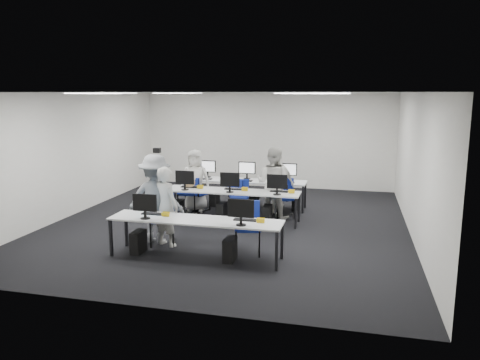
% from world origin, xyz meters
% --- Properties ---
extents(room, '(9.00, 9.02, 3.00)m').
position_xyz_m(room, '(0.00, 0.00, 1.50)').
color(room, black).
rests_on(room, ground).
extents(ceiling_panels, '(5.20, 4.60, 0.02)m').
position_xyz_m(ceiling_panels, '(0.00, 0.00, 2.98)').
color(ceiling_panels, white).
rests_on(ceiling_panels, room).
extents(desk_front, '(3.20, 0.70, 0.73)m').
position_xyz_m(desk_front, '(0.00, -2.40, 0.68)').
color(desk_front, silver).
rests_on(desk_front, ground).
extents(desk_mid, '(3.20, 0.70, 0.73)m').
position_xyz_m(desk_mid, '(0.00, 0.20, 0.68)').
color(desk_mid, silver).
rests_on(desk_mid, ground).
extents(desk_back, '(3.20, 0.70, 0.73)m').
position_xyz_m(desk_back, '(0.00, 1.60, 0.68)').
color(desk_back, silver).
rests_on(desk_back, ground).
extents(equipment_front, '(2.51, 0.41, 1.19)m').
position_xyz_m(equipment_front, '(-0.19, -2.42, 0.36)').
color(equipment_front, '#0C52A3').
rests_on(equipment_front, desk_front).
extents(equipment_mid, '(2.91, 0.41, 1.19)m').
position_xyz_m(equipment_mid, '(-0.19, 0.18, 0.36)').
color(equipment_mid, white).
rests_on(equipment_mid, desk_mid).
extents(equipment_back, '(2.91, 0.41, 1.19)m').
position_xyz_m(equipment_back, '(0.19, 1.62, 0.36)').
color(equipment_back, white).
rests_on(equipment_back, desk_back).
extents(chair_0, '(0.62, 0.65, 0.99)m').
position_xyz_m(chair_0, '(-0.92, -1.77, 0.31)').
color(chair_0, navy).
rests_on(chair_0, ground).
extents(chair_1, '(0.58, 0.61, 0.97)m').
position_xyz_m(chair_1, '(0.87, -1.92, 0.31)').
color(chair_1, navy).
rests_on(chair_1, ground).
extents(chair_2, '(0.50, 0.54, 0.98)m').
position_xyz_m(chair_2, '(-1.26, 0.74, 0.31)').
color(chair_2, navy).
rests_on(chair_2, ground).
extents(chair_3, '(0.46, 0.49, 0.88)m').
position_xyz_m(chair_3, '(0.05, 0.75, 0.28)').
color(chair_3, navy).
rests_on(chair_3, ground).
extents(chair_4, '(0.55, 0.58, 0.92)m').
position_xyz_m(chair_4, '(1.17, 0.88, 0.29)').
color(chair_4, navy).
rests_on(chair_4, ground).
extents(chair_5, '(0.59, 0.61, 0.90)m').
position_xyz_m(chair_5, '(-1.10, 0.93, 0.28)').
color(chair_5, navy).
rests_on(chair_5, ground).
extents(chair_6, '(0.51, 0.54, 0.87)m').
position_xyz_m(chair_6, '(-0.05, 1.09, 0.27)').
color(chair_6, navy).
rests_on(chair_6, ground).
extents(chair_7, '(0.53, 0.55, 0.81)m').
position_xyz_m(chair_7, '(1.11, 1.12, 0.26)').
color(chair_7, navy).
rests_on(chair_7, ground).
extents(handbag, '(0.35, 0.26, 0.26)m').
position_xyz_m(handbag, '(-1.11, 0.32, 0.86)').
color(handbag, '#A17953').
rests_on(handbag, desk_mid).
extents(student_0, '(0.68, 0.58, 1.59)m').
position_xyz_m(student_0, '(-0.80, -1.86, 0.79)').
color(student_0, beige).
rests_on(student_0, ground).
extents(student_1, '(0.96, 0.81, 1.73)m').
position_xyz_m(student_1, '(0.89, 0.69, 0.87)').
color(student_1, beige).
rests_on(student_1, ground).
extents(student_2, '(0.83, 0.60, 1.59)m').
position_xyz_m(student_2, '(-1.14, 0.88, 0.79)').
color(student_2, beige).
rests_on(student_2, ground).
extents(student_3, '(1.03, 0.68, 1.62)m').
position_xyz_m(student_3, '(0.92, 0.98, 0.81)').
color(student_3, beige).
rests_on(student_3, ground).
extents(photographer, '(1.20, 0.74, 1.79)m').
position_xyz_m(photographer, '(-1.09, -1.70, 0.90)').
color(photographer, slate).
rests_on(photographer, ground).
extents(dslr_camera, '(0.15, 0.19, 0.10)m').
position_xyz_m(dslr_camera, '(-1.10, -1.52, 1.85)').
color(dslr_camera, black).
rests_on(dslr_camera, photographer).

